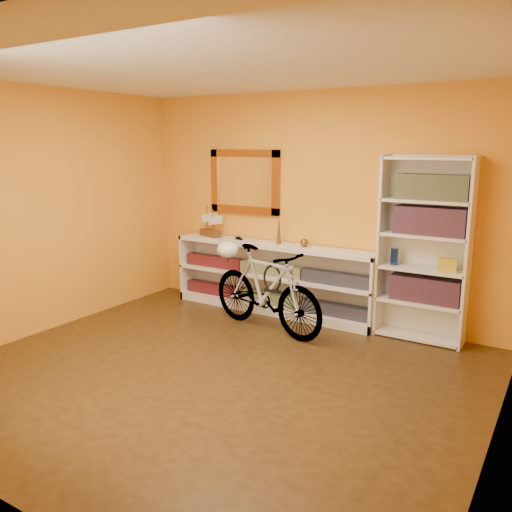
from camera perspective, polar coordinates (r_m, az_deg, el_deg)
The scene contains 24 objects.
floor at distance 4.78m, azimuth -4.53°, elevation -12.80°, with size 4.50×4.00×0.01m, color #31200D.
ceiling at distance 4.38m, azimuth -5.13°, elevation 19.95°, with size 4.50×4.00×0.01m, color silver.
back_wall at distance 6.11m, azimuth 6.48°, elevation 5.40°, with size 4.50×0.01×2.60m, color orange.
left_wall at distance 6.00m, azimuth -22.46°, elevation 4.45°, with size 0.01×4.00×2.60m, color orange.
right_wall at distance 3.57m, azimuth 25.76°, elevation -0.48°, with size 0.01×4.00×2.60m, color orange.
gilt_mirror at distance 6.51m, azimuth -1.27°, elevation 8.09°, with size 0.98×0.06×0.78m, color #91541A.
wall_socket at distance 5.98m, azimuth 14.00°, elevation -5.32°, with size 0.09×0.01×0.09m, color silver.
console_unit at distance 6.31m, azimuth 1.81°, elevation -2.41°, with size 2.60×0.35×0.85m, color silver, non-canonical shape.
cd_row_lower at distance 6.36m, azimuth 1.70°, elevation -4.67°, with size 2.50×0.13×0.14m, color black.
cd_row_upper at distance 6.26m, azimuth 1.72°, elevation -1.47°, with size 2.50×0.13×0.14m, color navy.
model_ship at distance 6.68m, azimuth -5.03°, elevation 3.82°, with size 0.33×0.13×0.40m, color #462C13, non-canonical shape.
toy_car at distance 6.46m, azimuth -1.86°, elevation 1.81°, with size 0.00×0.00×0.00m, color black.
bronze_ornament at distance 6.15m, azimuth 2.50°, elevation 2.88°, with size 0.06×0.06×0.34m, color brown.
decorative_orb at distance 6.01m, azimuth 5.29°, elevation 1.45°, with size 0.10×0.10×0.10m, color brown.
bookcase at distance 5.58m, azimuth 17.78°, elevation 0.62°, with size 0.90×0.30×1.90m, color silver, non-canonical shape.
book_row_a at distance 5.66m, azimuth 18.01°, elevation -3.46°, with size 0.70×0.22×0.26m, color maroon.
book_row_b at distance 5.52m, azimuth 18.49°, elevation 3.67°, with size 0.70×0.22×0.28m, color maroon.
book_row_c at distance 5.48m, azimuth 18.72°, elevation 7.13°, with size 0.70×0.22×0.25m, color #174451.
travel_mug at distance 5.65m, azimuth 14.84°, elevation -0.07°, with size 0.08×0.08×0.18m, color navy.
red_tin at distance 5.57m, azimuth 16.26°, elevation 7.02°, with size 0.14×0.14×0.18m, color maroon.
yellow_bag at distance 5.51m, azimuth 20.12°, elevation -0.93°, with size 0.17×0.11×0.13m, color gold.
bicycle at distance 5.67m, azimuth 1.09°, elevation -3.65°, with size 1.58×0.41×0.93m, color silver.
helmet at distance 6.00m, azimuth -3.09°, elevation 0.71°, with size 0.25×0.24×0.19m, color white.
u_lock at distance 5.57m, azimuth 1.79°, elevation -2.45°, with size 0.22×0.22×0.02m, color black.
Camera 1 is at (2.58, -3.48, 2.00)m, focal length 36.69 mm.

